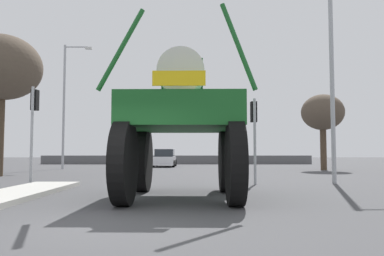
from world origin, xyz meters
The scene contains 11 objects.
ground_plane centered at (0.00, 18.00, 0.00)m, with size 120.00×120.00×0.00m, color #424244.
oversize_sprayer centered at (1.18, 3.97, 2.16)m, with size 3.94×5.39×4.95m.
sedan_ahead centered at (-0.78, 25.89, 0.71)m, with size 1.94×4.13×1.52m.
traffic_signal_near_left centered at (-4.94, 8.42, 2.87)m, with size 0.24×0.54×3.93m.
traffic_signal_near_right centered at (4.01, 8.43, 2.52)m, with size 0.24×0.54×3.45m.
traffic_signal_far_left centered at (5.67, 24.50, 2.88)m, with size 0.24×0.55×3.95m.
streetlight_near_right centered at (7.49, 8.76, 4.90)m, with size 1.93×0.24×8.87m.
streetlight_far_left centered at (-7.98, 21.47, 5.20)m, with size 2.13×0.24×9.43m.
bare_tree_left centered at (-8.73, 13.30, 5.82)m, with size 4.13×4.13×7.62m.
bare_tree_right centered at (10.90, 19.93, 4.06)m, with size 3.00×3.00×5.40m.
roadside_barrier centered at (0.00, 32.42, 0.45)m, with size 28.11×0.24×0.90m, color #59595B.
Camera 1 is at (1.40, -6.82, 1.32)m, focal length 35.23 mm.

